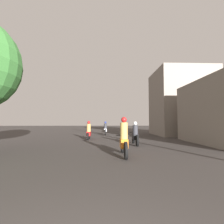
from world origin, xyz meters
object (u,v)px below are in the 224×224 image
(motorcycle_orange, at_px, (124,140))
(building_right_far, at_px, (181,103))
(motorcycle_red, at_px, (89,132))
(motorcycle_silver, at_px, (105,129))
(motorcycle_black, at_px, (135,135))

(motorcycle_orange, distance_m, building_right_far, 13.67)
(motorcycle_red, height_order, motorcycle_silver, motorcycle_red)
(motorcycle_orange, distance_m, motorcycle_red, 7.26)
(motorcycle_black, relative_size, building_right_far, 0.30)
(motorcycle_orange, xyz_separation_m, motorcycle_red, (-2.16, 6.93, -0.07))
(motorcycle_silver, height_order, building_right_far, building_right_far)
(motorcycle_black, distance_m, motorcycle_red, 4.72)
(motorcycle_silver, bearing_deg, motorcycle_orange, -88.30)
(motorcycle_black, bearing_deg, motorcycle_orange, -116.17)
(motorcycle_red, bearing_deg, motorcycle_silver, 82.58)
(motorcycle_black, height_order, motorcycle_silver, motorcycle_silver)
(motorcycle_orange, height_order, motorcycle_red, motorcycle_orange)
(motorcycle_black, bearing_deg, motorcycle_red, 124.39)
(motorcycle_orange, height_order, building_right_far, building_right_far)
(motorcycle_black, bearing_deg, motorcycle_silver, 93.25)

